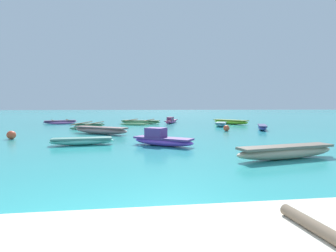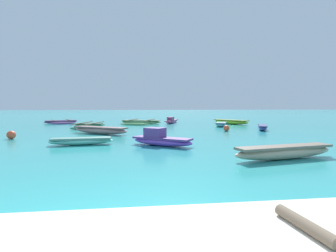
% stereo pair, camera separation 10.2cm
% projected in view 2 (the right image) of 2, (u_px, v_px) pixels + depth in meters
% --- Properties ---
extents(ground_plane, '(240.00, 240.00, 0.00)m').
position_uv_depth(ground_plane, '(89.00, 251.00, 3.10)').
color(ground_plane, teal).
extents(moored_boat_0, '(1.65, 2.36, 0.36)m').
position_uv_depth(moored_boat_0, '(221.00, 124.00, 22.15)').
color(moored_boat_0, '#6EB9CF').
rests_on(moored_boat_0, ground_plane).
extents(moored_boat_1, '(3.38, 3.89, 0.36)m').
position_uv_depth(moored_boat_1, '(61.00, 122.00, 26.28)').
color(moored_boat_1, '#924E92').
rests_on(moored_boat_1, ground_plane).
extents(moored_boat_2, '(2.83, 0.99, 0.32)m').
position_uv_depth(moored_boat_2, '(81.00, 141.00, 11.64)').
color(moored_boat_2, '#7ADDC7').
rests_on(moored_boat_2, ground_plane).
extents(moored_boat_3, '(2.77, 2.32, 0.77)m').
position_uv_depth(moored_boat_3, '(161.00, 139.00, 11.38)').
color(moored_boat_3, '#8D4ACF').
rests_on(moored_boat_3, ground_plane).
extents(moored_boat_4, '(1.64, 2.79, 0.35)m').
position_uv_depth(moored_boat_4, '(262.00, 127.00, 18.97)').
color(moored_boat_4, '#3E469A').
rests_on(moored_boat_4, ground_plane).
extents(moored_boat_5, '(4.00, 4.66, 0.42)m').
position_uv_depth(moored_boat_5, '(141.00, 122.00, 25.36)').
color(moored_boat_5, '#7EB26E').
rests_on(moored_boat_5, ground_plane).
extents(moored_boat_6, '(2.00, 3.96, 0.64)m').
position_uv_depth(moored_boat_6, '(172.00, 121.00, 26.52)').
color(moored_boat_6, '#C74590').
rests_on(moored_boat_6, ground_plane).
extents(moored_boat_7, '(2.38, 4.58, 0.39)m').
position_uv_depth(moored_boat_7, '(89.00, 125.00, 21.15)').
color(moored_boat_7, '#528E64').
rests_on(moored_boat_7, ground_plane).
extents(moored_boat_8, '(3.79, 1.35, 0.44)m').
position_uv_depth(moored_boat_8, '(285.00, 152.00, 8.49)').
color(moored_boat_8, tan).
rests_on(moored_boat_8, ground_plane).
extents(moored_boat_9, '(2.82, 3.57, 0.42)m').
position_uv_depth(moored_boat_9, '(231.00, 122.00, 25.01)').
color(moored_boat_9, '#A9D62D').
rests_on(moored_boat_9, ground_plane).
extents(moored_boat_10, '(3.74, 2.84, 0.44)m').
position_uv_depth(moored_boat_10, '(100.00, 130.00, 16.19)').
color(moored_boat_10, tan).
rests_on(moored_boat_10, ground_plane).
extents(mooring_buoy_0, '(0.42, 0.42, 0.42)m').
position_uv_depth(mooring_buoy_0, '(226.00, 128.00, 17.92)').
color(mooring_buoy_0, '#E54C2D').
rests_on(mooring_buoy_0, ground_plane).
extents(mooring_buoy_1, '(0.44, 0.44, 0.44)m').
position_uv_depth(mooring_buoy_1, '(11.00, 135.00, 13.60)').
color(mooring_buoy_1, '#E54C2D').
rests_on(mooring_buoy_1, ground_plane).
extents(driftwood_0, '(0.26, 1.02, 0.16)m').
position_uv_depth(driftwood_0, '(305.00, 225.00, 3.35)').
color(driftwood_0, '#75604C').
rests_on(driftwood_0, beach_strip).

